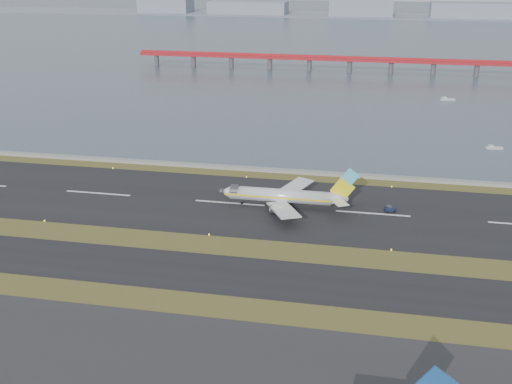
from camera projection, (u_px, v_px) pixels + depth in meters
ground at (201, 248)px, 154.24m from camera, size 1000.00×1000.00×0.00m
taxiway_strip at (186, 271)px, 143.20m from camera, size 1000.00×18.00×0.10m
runway_strip at (230, 203)px, 181.77m from camera, size 1000.00×45.00×0.10m
seawall at (251, 169)px, 209.17m from camera, size 1000.00×2.50×1.00m
bay_water at (342, 32)px, 576.68m from camera, size 1400.00×800.00×1.30m
red_pier at (350, 60)px, 377.60m from camera, size 260.00×5.00×10.20m
far_shoreline at (365, 10)px, 718.99m from camera, size 1400.00×80.00×60.50m
airliner at (286, 196)px, 177.44m from camera, size 38.52×32.89×12.80m
pushback_tug at (390, 209)px, 175.37m from camera, size 3.34×2.65×1.88m
workboat_near at (494, 148)px, 232.03m from camera, size 6.20×2.75×1.45m
workboat_far at (447, 99)px, 308.47m from camera, size 7.26×3.37×1.70m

